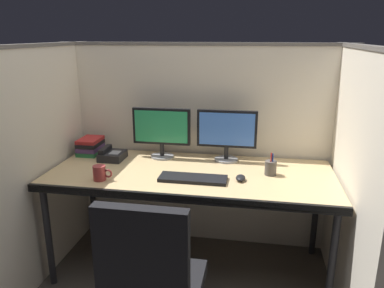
# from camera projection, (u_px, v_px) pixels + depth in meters

# --- Properties ---
(cubicle_partition_rear) EXTENTS (2.21, 0.06, 1.57)m
(cubicle_partition_rear) POSITION_uv_depth(u_px,v_px,m) (201.00, 146.00, 2.92)
(cubicle_partition_rear) COLOR beige
(cubicle_partition_rear) RESTS_ON ground
(cubicle_partition_left) EXTENTS (0.06, 1.41, 1.57)m
(cubicle_partition_left) POSITION_uv_depth(u_px,v_px,m) (46.00, 161.00, 2.57)
(cubicle_partition_left) COLOR beige
(cubicle_partition_left) RESTS_ON ground
(cubicle_partition_right) EXTENTS (0.06, 1.41, 1.57)m
(cubicle_partition_right) POSITION_uv_depth(u_px,v_px,m) (351.00, 180.00, 2.24)
(cubicle_partition_right) COLOR beige
(cubicle_partition_right) RESTS_ON ground
(desk) EXTENTS (1.90, 0.80, 0.74)m
(desk) POSITION_uv_depth(u_px,v_px,m) (190.00, 179.00, 2.52)
(desk) COLOR tan
(desk) RESTS_ON ground
(monitor_left) EXTENTS (0.43, 0.17, 0.37)m
(monitor_left) POSITION_uv_depth(u_px,v_px,m) (162.00, 129.00, 2.75)
(monitor_left) COLOR gray
(monitor_left) RESTS_ON desk
(monitor_right) EXTENTS (0.43, 0.17, 0.37)m
(monitor_right) POSITION_uv_depth(u_px,v_px,m) (227.00, 132.00, 2.68)
(monitor_right) COLOR gray
(monitor_right) RESTS_ON desk
(keyboard_main) EXTENTS (0.43, 0.15, 0.02)m
(keyboard_main) POSITION_uv_depth(u_px,v_px,m) (193.00, 178.00, 2.37)
(keyboard_main) COLOR black
(keyboard_main) RESTS_ON desk
(computer_mouse) EXTENTS (0.06, 0.10, 0.04)m
(computer_mouse) POSITION_uv_depth(u_px,v_px,m) (241.00, 178.00, 2.36)
(computer_mouse) COLOR black
(computer_mouse) RESTS_ON desk
(desk_phone) EXTENTS (0.17, 0.19, 0.09)m
(desk_phone) POSITION_uv_depth(u_px,v_px,m) (112.00, 155.00, 2.76)
(desk_phone) COLOR black
(desk_phone) RESTS_ON desk
(book_stack) EXTENTS (0.16, 0.22, 0.12)m
(book_stack) POSITION_uv_depth(u_px,v_px,m) (90.00, 146.00, 2.87)
(book_stack) COLOR #26723F
(book_stack) RESTS_ON desk
(pen_cup) EXTENTS (0.08, 0.08, 0.16)m
(pen_cup) POSITION_uv_depth(u_px,v_px,m) (271.00, 168.00, 2.45)
(pen_cup) COLOR #4C4742
(pen_cup) RESTS_ON desk
(coffee_mug) EXTENTS (0.13, 0.08, 0.09)m
(coffee_mug) POSITION_uv_depth(u_px,v_px,m) (100.00, 173.00, 2.36)
(coffee_mug) COLOR #993333
(coffee_mug) RESTS_ON desk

